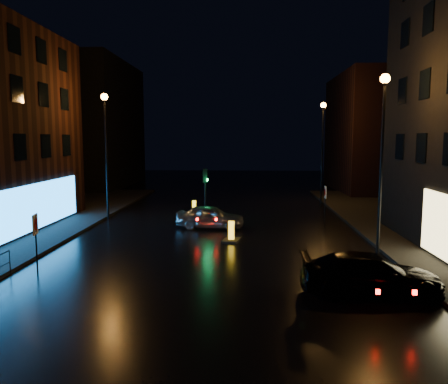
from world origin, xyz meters
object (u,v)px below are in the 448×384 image
at_px(dark_sedan, 371,274).
at_px(bollard_far, 194,210).
at_px(bollard_near, 231,237).
at_px(road_sign_left, 36,230).
at_px(road_sign_right, 325,195).
at_px(traffic_signal, 205,213).
at_px(silver_hatchback, 210,217).

distance_m(dark_sedan, bollard_far, 18.24).
bearing_deg(dark_sedan, bollard_near, 34.57).
xyz_separation_m(road_sign_left, road_sign_right, (13.42, 11.66, -0.06)).
bearing_deg(road_sign_left, traffic_signal, 53.96).
bearing_deg(silver_hatchback, road_sign_left, 153.83).
height_order(silver_hatchback, road_sign_left, road_sign_left).
bearing_deg(traffic_signal, road_sign_left, -114.81).
distance_m(silver_hatchback, road_sign_right, 7.64).
xyz_separation_m(bollard_near, road_sign_right, (5.88, 5.40, 1.56)).
bearing_deg(dark_sedan, road_sign_left, 84.26).
height_order(dark_sedan, road_sign_left, road_sign_left).
relative_size(traffic_signal, silver_hatchback, 0.84).
distance_m(silver_hatchback, bollard_far, 5.47).
xyz_separation_m(silver_hatchback, road_sign_left, (-6.14, -9.64, 1.15)).
bearing_deg(traffic_signal, road_sign_right, -3.41).
distance_m(road_sign_left, road_sign_right, 17.78).
xyz_separation_m(traffic_signal, bollard_near, (1.94, -5.87, -0.27)).
distance_m(dark_sedan, road_sign_left, 12.83).
xyz_separation_m(bollard_far, road_sign_right, (8.89, -3.19, 1.59)).
xyz_separation_m(bollard_near, bollard_far, (-3.01, 8.59, -0.03)).
bearing_deg(bollard_near, traffic_signal, 118.85).
relative_size(silver_hatchback, bollard_far, 3.59).
bearing_deg(silver_hatchback, road_sign_right, -68.14).
xyz_separation_m(bollard_near, road_sign_left, (-7.54, -6.26, 1.62)).
bearing_deg(bollard_far, road_sign_left, -100.87).
bearing_deg(silver_hatchback, bollard_near, -151.16).
bearing_deg(road_sign_right, road_sign_left, 41.56).
bearing_deg(dark_sedan, silver_hatchback, 31.40).
xyz_separation_m(traffic_signal, road_sign_right, (7.82, -0.47, 1.29)).
distance_m(traffic_signal, road_sign_right, 7.94).
distance_m(traffic_signal, silver_hatchback, 2.55).
bearing_deg(road_sign_left, bollard_far, 61.79).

